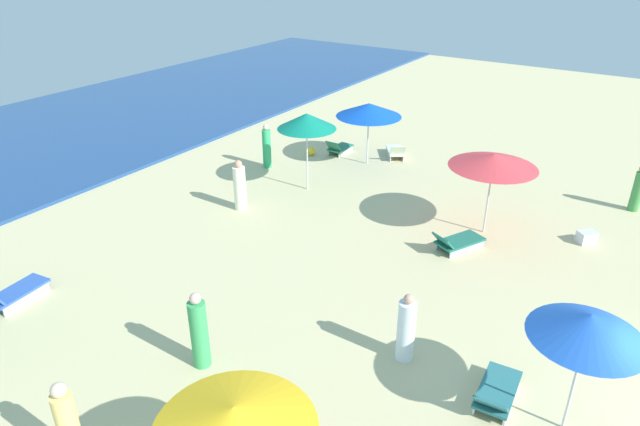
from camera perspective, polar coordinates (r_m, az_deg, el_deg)
The scene contains 17 objects.
umbrella_0 at distance 10.20m, azimuth 25.53°, elevation -10.28°, with size 1.91×1.91×2.47m.
lounge_chair_0_0 at distance 11.50m, azimuth 17.40°, elevation -16.95°, with size 1.52×0.74×0.59m.
umbrella_1 at distance 7.86m, azimuth -8.68°, elevation -19.84°, with size 2.22×2.22×2.45m.
umbrella_2 at distance 21.06m, azimuth 4.97°, elevation 10.35°, with size 2.42×2.42×2.35m.
lounge_chair_2_0 at distance 22.57m, azimuth 1.94°, elevation 6.57°, with size 1.25×0.62×0.64m.
lounge_chair_2_1 at distance 22.35m, azimuth 7.64°, elevation 6.19°, with size 1.46×1.26×0.69m.
umbrella_3 at distance 18.59m, azimuth -1.35°, elevation 9.26°, with size 1.95×1.95×2.68m.
umbrella_4 at distance 16.42m, azimuth 17.14°, elevation 5.07°, with size 2.47×2.47×2.43m.
lounge_chair_4_0 at distance 16.09m, azimuth 13.71°, elevation -2.85°, with size 1.62×1.23×0.60m.
lounge_chair_5_0 at distance 15.28m, azimuth -28.52°, elevation -7.15°, with size 1.53×0.79×0.71m.
beachgoer_0 at distance 17.90m, azimuth -8.11°, elevation 2.64°, with size 0.41×0.41×1.65m.
beachgoer_1 at distance 20.25m, azimuth 29.46°, elevation 2.11°, with size 0.40×0.40×1.53m.
beachgoer_3 at distance 11.67m, azimuth -12.12°, elevation -11.70°, with size 0.47×0.47×1.73m.
beachgoer_4 at distance 11.75m, azimuth 8.69°, elevation -11.58°, with size 0.48×0.48×1.57m.
beachgoer_5 at distance 21.12m, azimuth -5.41°, elevation 6.62°, with size 0.37×0.37×1.66m.
beach_ball_1 at distance 22.43m, azimuth -0.90°, elevation 6.28°, with size 0.35×0.35×0.35m, color yellow.
cooler_box_2 at distance 17.69m, azimuth 25.34°, elevation -2.22°, with size 0.50×0.35×0.35m, color silver.
Camera 1 is at (-9.16, 1.36, 7.90)m, focal length 31.66 mm.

